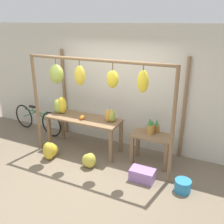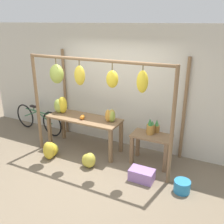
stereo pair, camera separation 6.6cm
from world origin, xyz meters
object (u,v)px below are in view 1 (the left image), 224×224
Objects in this scene: banana_pile_on_table at (60,106)px; papaya_pile at (111,116)px; pineapple_cluster at (152,127)px; blue_bucket at (183,186)px; parked_bicycle at (37,120)px; banana_pile_ground_left at (50,150)px; fruit_crate_white at (142,175)px; banana_pile_ground_right at (89,161)px; orange_pile at (82,117)px.

banana_pile_on_table reaches higher than papaya_pile.
pineapple_cluster is 0.92m from papaya_pile.
blue_bucket is 4.13m from parked_bicycle.
papaya_pile is at bearing 159.76° from blue_bucket.
parked_bicycle is 6.04× the size of papaya_pile.
banana_pile_ground_left is 2.10m from fruit_crate_white.
papaya_pile reaches higher than parked_bicycle.
banana_pile_ground_left is 0.97m from banana_pile_ground_right.
banana_pile_ground_left is at bearing -130.58° from orange_pile.
banana_pile_ground_right is 1.19× the size of blue_bucket.
orange_pile reaches higher than blue_bucket.
banana_pile_on_table is 1.16× the size of banana_pile_ground_right.
banana_pile_on_table is 1.20× the size of pineapple_cluster.
banana_pile_ground_right reaches higher than blue_bucket.
parked_bicycle is 2.39m from papaya_pile.
parked_bicycle is at bearing 156.90° from banana_pile_ground_right.
banana_pile_on_table is 2.34× the size of orange_pile.
pineapple_cluster reaches higher than fruit_crate_white.
banana_pile_ground_left is at bearing -147.39° from papaya_pile.
orange_pile is 0.10× the size of parked_bicycle.
pineapple_cluster is 3.24m from parked_bicycle.
banana_pile_ground_left is at bearing -178.44° from banana_pile_ground_right.
orange_pile is 1.79m from parked_bicycle.
banana_pile_ground_right is at bearing -143.03° from pineapple_cluster.
fruit_crate_white is 1.59× the size of blue_bucket.
papaya_pile is (1.29, 0.04, -0.05)m from banana_pile_on_table.
banana_pile_ground_right is 2.35m from parked_bicycle.
pineapple_cluster is at bearing 36.97° from banana_pile_ground_right.
banana_pile_ground_right is at bearing -102.75° from papaya_pile.
orange_pile is at bearing 49.42° from banana_pile_ground_left.
fruit_crate_white is (1.13, 0.06, -0.04)m from banana_pile_ground_right.
parked_bicycle is at bearing 177.83° from pineapple_cluster.
pineapple_cluster is at bearing 3.82° from banana_pile_on_table.
parked_bicycle is (-4.04, 0.86, 0.24)m from blue_bucket.
fruit_crate_white is 1.42m from papaya_pile.
fruit_crate_white is (1.60, -0.49, -0.72)m from orange_pile.
banana_pile_ground_left reaches higher than banana_pile_ground_right.
banana_pile_ground_left is at bearing -75.88° from banana_pile_on_table.
parked_bicycle reaches higher than banana_pile_ground_right.
banana_pile_ground_right is 0.20× the size of parked_bicycle.
papaya_pile is at bearing 1.89° from banana_pile_on_table.
parked_bicycle is (-2.15, 0.92, 0.20)m from banana_pile_ground_right.
blue_bucket is (2.85, 0.08, -0.06)m from banana_pile_ground_left.
papaya_pile is (-0.98, 0.63, 0.81)m from fruit_crate_white.
orange_pile is 1.01m from banana_pile_ground_left.
banana_pile_on_table is 0.87× the size of fruit_crate_white.
blue_bucket is (0.83, -0.74, -0.68)m from pineapple_cluster.
banana_pile_ground_left is 1.03× the size of fruit_crate_white.
blue_bucket is (2.35, -0.50, -0.72)m from orange_pile.
pineapple_cluster is 1.16× the size of papaya_pile.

